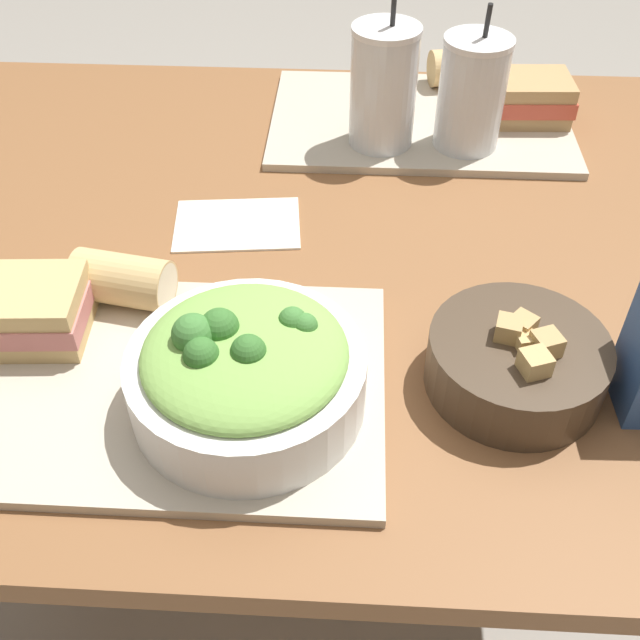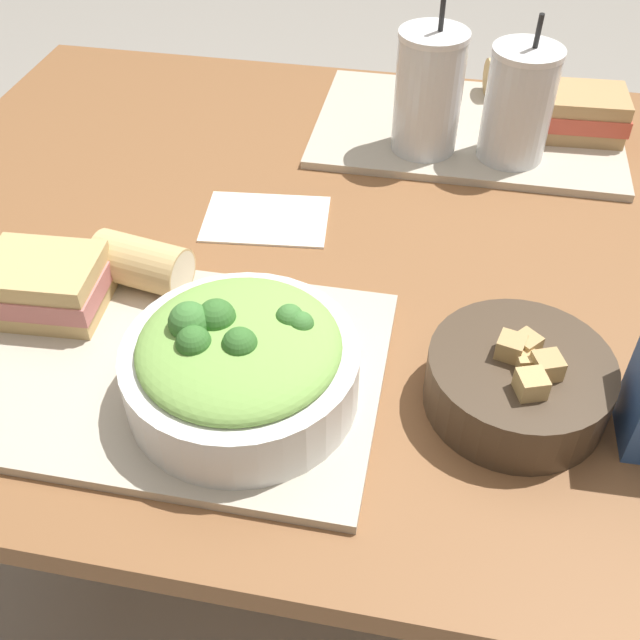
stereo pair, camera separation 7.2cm
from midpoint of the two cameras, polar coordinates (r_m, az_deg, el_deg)
ground_plane at (r=1.52m, az=1.35°, el=-16.47°), size 12.00×12.00×0.00m
dining_table at (r=1.02m, az=1.93°, el=2.01°), size 1.17×0.97×0.74m
tray_near at (r=0.79m, az=-9.43°, el=-3.65°), size 0.46×0.30×0.01m
tray_far at (r=1.21m, az=12.91°, el=13.97°), size 0.46×0.30×0.01m
salad_bowl at (r=0.71m, az=-3.21°, el=-3.35°), size 0.23×0.23×0.11m
soup_bowl at (r=0.76m, az=17.54°, el=-4.55°), size 0.18×0.18×0.08m
sandwich_near at (r=0.85m, az=-17.93°, el=2.44°), size 0.13×0.10×0.06m
baguette_near at (r=0.86m, az=-11.01°, el=4.12°), size 0.12×0.08×0.06m
sandwich_far at (r=1.21m, az=20.72°, el=14.52°), size 0.14×0.10×0.06m
baguette_far at (r=1.30m, az=16.67°, el=17.26°), size 0.11×0.08×0.06m
drink_cup_dark at (r=1.10m, az=10.19°, el=16.40°), size 0.10×0.10×0.22m
drink_cup_red at (r=1.11m, az=16.74°, el=15.17°), size 0.10×0.10×0.20m
napkin_folded at (r=0.98m, az=-2.02°, el=7.62°), size 0.17×0.13×0.00m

